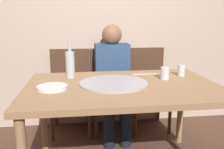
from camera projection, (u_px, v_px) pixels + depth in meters
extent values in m
cube|color=#BCA893|center=(106.00, 12.00, 2.75)|extent=(6.00, 0.10, 2.60)
cube|color=#99754C|center=(123.00, 87.00, 1.84)|extent=(1.44, 0.96, 0.04)
cylinder|color=#99754C|center=(44.00, 116.00, 2.24)|extent=(0.06, 0.06, 0.71)
cylinder|color=#99754C|center=(181.00, 109.00, 2.42)|extent=(0.06, 0.06, 0.71)
cylinder|color=#ADADB2|center=(114.00, 83.00, 1.85)|extent=(0.52, 0.52, 0.01)
cylinder|color=#B2BCC1|center=(70.00, 65.00, 2.02)|extent=(0.07, 0.07, 0.22)
cylinder|color=#B2BCC1|center=(69.00, 46.00, 1.98)|extent=(0.03, 0.03, 0.09)
cylinder|color=silver|center=(181.00, 70.00, 2.10)|extent=(0.06, 0.06, 0.09)
cylinder|color=silver|center=(165.00, 73.00, 1.98)|extent=(0.07, 0.07, 0.10)
cylinder|color=white|center=(52.00, 87.00, 1.71)|extent=(0.21, 0.21, 0.02)
cube|color=#B7B7BC|center=(144.00, 74.00, 2.16)|extent=(0.22, 0.02, 0.01)
cube|color=#472D1E|center=(71.00, 93.00, 2.62)|extent=(0.44, 0.44, 0.05)
cube|color=#472D1E|center=(70.00, 69.00, 2.76)|extent=(0.44, 0.04, 0.45)
cylinder|color=#472D1E|center=(90.00, 120.00, 2.51)|extent=(0.04, 0.04, 0.42)
cylinder|color=#472D1E|center=(52.00, 122.00, 2.46)|extent=(0.04, 0.04, 0.42)
cylinder|color=#472D1E|center=(88.00, 107.00, 2.88)|extent=(0.04, 0.04, 0.42)
cylinder|color=#472D1E|center=(55.00, 108.00, 2.83)|extent=(0.04, 0.04, 0.42)
cube|color=#472D1E|center=(112.00, 91.00, 2.68)|extent=(0.44, 0.44, 0.05)
cube|color=#472D1E|center=(110.00, 68.00, 2.82)|extent=(0.44, 0.04, 0.45)
cylinder|color=#472D1E|center=(132.00, 117.00, 2.57)|extent=(0.04, 0.04, 0.42)
cylinder|color=#472D1E|center=(96.00, 119.00, 2.52)|extent=(0.04, 0.04, 0.42)
cylinder|color=#472D1E|center=(126.00, 105.00, 2.94)|extent=(0.04, 0.04, 0.42)
cylinder|color=#472D1E|center=(94.00, 107.00, 2.89)|extent=(0.04, 0.04, 0.42)
cube|color=#472D1E|center=(149.00, 90.00, 2.73)|extent=(0.44, 0.44, 0.05)
cube|color=#472D1E|center=(145.00, 67.00, 2.88)|extent=(0.44, 0.04, 0.45)
cylinder|color=#472D1E|center=(170.00, 115.00, 2.63)|extent=(0.04, 0.04, 0.42)
cylinder|color=#472D1E|center=(135.00, 117.00, 2.58)|extent=(0.04, 0.04, 0.42)
cylinder|color=#472D1E|center=(159.00, 103.00, 2.99)|extent=(0.04, 0.04, 0.42)
cylinder|color=#472D1E|center=(128.00, 105.00, 2.94)|extent=(0.04, 0.04, 0.42)
cube|color=navy|center=(112.00, 68.00, 2.64)|extent=(0.36, 0.22, 0.52)
sphere|color=brown|center=(112.00, 35.00, 2.56)|extent=(0.21, 0.21, 0.21)
cylinder|color=black|center=(122.00, 96.00, 2.52)|extent=(0.12, 0.40, 0.12)
cylinder|color=black|center=(107.00, 97.00, 2.49)|extent=(0.12, 0.40, 0.12)
cylinder|color=black|center=(125.00, 124.00, 2.37)|extent=(0.11, 0.11, 0.45)
cylinder|color=black|center=(109.00, 125.00, 2.35)|extent=(0.11, 0.11, 0.45)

